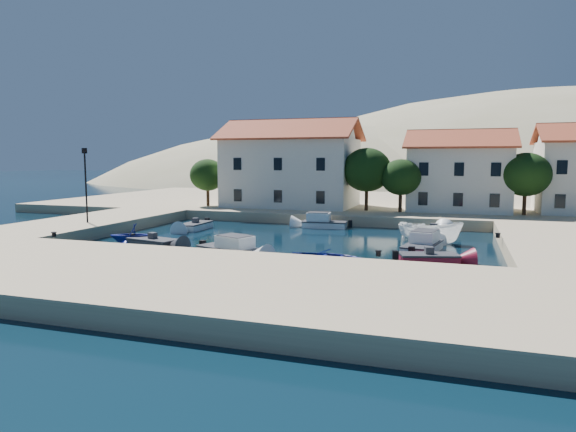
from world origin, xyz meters
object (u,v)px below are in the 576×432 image
Objects in this scene: lamppost at (86,178)px; rowboat_south at (327,264)px; building_left at (291,162)px; building_mid at (459,169)px; cabin_cruiser_south at (229,249)px; boat_east at (430,243)px; cabin_cruiser_east at (422,245)px.

rowboat_south is at bearing -13.91° from lamppost.
building_left is 18.04m from building_mid.
lamppost reaches higher than cabin_cruiser_south.
rowboat_south is at bearing -105.53° from building_mid.
rowboat_south is 11.40m from boat_east.
building_left is 3.09× the size of boat_east.
lamppost is at bearing 75.68° from rowboat_south.
building_mid reaches higher than cabin_cruiser_east.
lamppost is at bearing -144.55° from building_mid.
building_left is 3.06× the size of rowboat_south.
cabin_cruiser_south reaches higher than rowboat_south.
rowboat_south is 0.98× the size of cabin_cruiser_east.
building_mid is at bearing 82.71° from cabin_cruiser_south.
building_left is at bearing 22.25° from rowboat_south.
cabin_cruiser_south is at bearing 125.14° from cabin_cruiser_east.
building_mid is 1.69× the size of lamppost.
building_mid is 2.24× the size of cabin_cruiser_south.
building_left is 23.10m from lamppost.
cabin_cruiser_east is (-2.15, -20.58, -4.75)m from building_mid.
building_mid reaches higher than rowboat_south.
cabin_cruiser_east is at bearing 45.97° from cabin_cruiser_south.
lamppost is 27.68m from cabin_cruiser_east.
cabin_cruiser_south is 6.73m from rowboat_south.
cabin_cruiser_south is at bearing -18.38° from lamppost.
building_mid is 36.21m from lamppost.
building_left is 1.40× the size of building_mid.
cabin_cruiser_east is at bearing 0.87° from lamppost.
building_mid is 30.05m from cabin_cruiser_south.
boat_east reaches higher than rowboat_south.
building_left is at bearing 49.15° from cabin_cruiser_east.
rowboat_south is (22.14, -5.48, -4.75)m from lamppost.
lamppost is at bearing 101.05° from cabin_cruiser_east.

